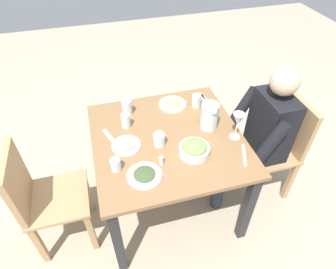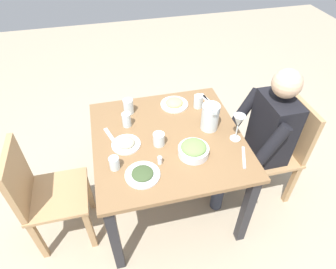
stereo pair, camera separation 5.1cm
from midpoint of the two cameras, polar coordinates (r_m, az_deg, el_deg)
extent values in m
plane|color=tan|center=(2.49, -0.69, -12.75)|extent=(8.00, 8.00, 0.00)
cube|color=olive|center=(1.96, -0.86, -0.84)|extent=(0.99, 0.99, 0.03)
cube|color=#232328|center=(2.10, 14.69, -13.85)|extent=(0.06, 0.06, 0.69)
cube|color=#232328|center=(2.62, 6.11, 1.59)|extent=(0.06, 0.06, 0.69)
cube|color=#232328|center=(1.94, -10.65, -19.94)|extent=(0.06, 0.06, 0.69)
cube|color=#232328|center=(2.50, -13.35, -2.01)|extent=(0.06, 0.06, 0.69)
cube|color=tan|center=(2.53, 22.28, -8.42)|extent=(0.04, 0.04, 0.42)
cube|color=tan|center=(2.70, 18.53, -3.18)|extent=(0.04, 0.04, 0.42)
cube|color=tan|center=(2.37, 15.45, -10.49)|extent=(0.04, 0.04, 0.42)
cube|color=tan|center=(2.56, 12.02, -4.75)|extent=(0.04, 0.04, 0.42)
cube|color=tan|center=(2.38, 18.17, -3.04)|extent=(0.40, 0.40, 0.03)
cube|color=tan|center=(2.33, 23.11, 1.75)|extent=(0.38, 0.04, 0.42)
cube|color=tan|center=(2.42, -24.16, -12.16)|extent=(0.04, 0.04, 0.42)
cube|color=tan|center=(2.23, -24.59, -19.09)|extent=(0.04, 0.04, 0.42)
cube|color=tan|center=(2.36, -16.07, -10.95)|extent=(0.04, 0.04, 0.42)
cube|color=tan|center=(2.17, -15.50, -17.98)|extent=(0.04, 0.04, 0.42)
cube|color=tan|center=(2.11, -21.56, -11.61)|extent=(0.40, 0.40, 0.03)
cube|color=tan|center=(2.00, -28.23, -8.45)|extent=(0.38, 0.04, 0.42)
cube|color=black|center=(2.19, 18.94, 1.64)|extent=(0.32, 0.20, 0.50)
sphere|color=#DBB28E|center=(1.98, 21.31, 9.75)|extent=(0.19, 0.19, 0.19)
cylinder|color=#2D3342|center=(2.24, 14.29, -5.99)|extent=(0.11, 0.38, 0.11)
cylinder|color=#2D3342|center=(2.32, 9.26, -10.20)|extent=(0.10, 0.10, 0.45)
cylinder|color=black|center=(1.99, 18.48, -2.13)|extent=(0.08, 0.23, 0.37)
cylinder|color=#2D3342|center=(2.34, 12.47, -3.03)|extent=(0.11, 0.38, 0.11)
cylinder|color=#2D3342|center=(2.42, 7.72, -7.15)|extent=(0.10, 0.10, 0.45)
cylinder|color=black|center=(2.24, 13.53, 4.75)|extent=(0.08, 0.23, 0.37)
cylinder|color=silver|center=(1.98, 7.38, 3.61)|extent=(0.12, 0.12, 0.19)
cube|color=silver|center=(2.03, 6.64, 5.10)|extent=(0.02, 0.02, 0.11)
cube|color=silver|center=(1.89, 8.18, 4.58)|extent=(0.04, 0.03, 0.02)
cylinder|color=white|center=(1.82, 4.36, -3.15)|extent=(0.19, 0.19, 0.05)
ellipsoid|color=#759951|center=(1.80, 4.42, -2.36)|extent=(0.16, 0.16, 0.06)
cylinder|color=white|center=(1.90, -8.96, -2.17)|extent=(0.19, 0.19, 0.01)
ellipsoid|color=#B7AD89|center=(1.89, -9.01, -1.80)|extent=(0.12, 0.12, 0.04)
cylinder|color=white|center=(2.22, 0.22, 5.95)|extent=(0.21, 0.21, 0.01)
ellipsoid|color=#E0C670|center=(2.21, 0.22, 6.33)|extent=(0.13, 0.13, 0.05)
cylinder|color=white|center=(1.72, -5.50, -8.04)|extent=(0.21, 0.21, 0.01)
ellipsoid|color=#3D512D|center=(1.71, -5.53, -7.75)|extent=(0.13, 0.13, 0.03)
cylinder|color=silver|center=(2.19, 4.93, 6.60)|extent=(0.07, 0.07, 0.10)
cylinder|color=silver|center=(1.87, -2.54, -0.99)|extent=(0.08, 0.08, 0.09)
cylinder|color=silver|center=(2.02, -9.05, 2.68)|extent=(0.06, 0.06, 0.10)
cylinder|color=silver|center=(1.75, -11.09, -5.84)|extent=(0.06, 0.06, 0.09)
cylinder|color=silver|center=(2.13, -8.78, 5.30)|extent=(0.07, 0.07, 0.11)
cylinder|color=silver|center=(1.99, 12.25, -0.43)|extent=(0.07, 0.07, 0.01)
cylinder|color=silver|center=(1.96, 12.47, 0.71)|extent=(0.01, 0.01, 0.10)
cone|color=silver|center=(1.90, 12.89, 2.86)|extent=(0.08, 0.08, 0.09)
cylinder|color=white|center=(1.76, -2.19, -5.25)|extent=(0.03, 0.03, 0.04)
cylinder|color=#B2B2B7|center=(1.74, -2.22, -4.65)|extent=(0.03, 0.03, 0.01)
cube|color=silver|center=(2.30, 6.37, 6.97)|extent=(0.17, 0.04, 0.01)
cube|color=silver|center=(1.88, 13.99, -4.00)|extent=(0.18, 0.09, 0.01)
cube|color=silver|center=(1.98, -12.13, -0.52)|extent=(0.17, 0.08, 0.01)
cube|color=silver|center=(2.28, 7.12, 6.64)|extent=(0.18, 0.07, 0.01)
camera|label=1|loc=(0.03, -90.77, -0.70)|focal=31.01mm
camera|label=2|loc=(0.03, 89.23, 0.70)|focal=31.01mm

